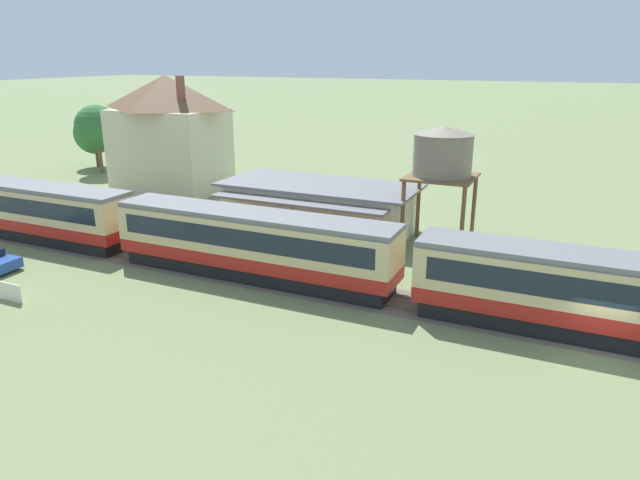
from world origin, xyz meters
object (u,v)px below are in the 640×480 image
Objects in this scene: passenger_train at (413,266)px; station_house_brown_roof at (169,132)px; water_tower at (443,154)px; yard_tree_0 at (94,134)px; station_building at (319,207)px; yard_tree_1 at (97,127)px.

passenger_train is 6.80× the size of station_house_brown_roof.
water_tower is (28.34, -7.00, 0.83)m from station_house_brown_roof.
water_tower is at bearing 95.95° from passenger_train.
station_house_brown_roof reaches higher than yard_tree_0.
yard_tree_1 is at bearing 162.59° from station_building.
yard_tree_0 is 4.34m from yard_tree_1.
water_tower is 1.32× the size of yard_tree_0.
water_tower reaches higher than passenger_train.
water_tower is (-1.05, 10.06, 4.31)m from passenger_train.
yard_tree_1 is (-13.02, 3.58, -0.48)m from station_house_brown_roof.
passenger_train is 51.23m from yard_tree_0.
water_tower is 1.10× the size of yard_tree_1.
station_building is (-10.33, 10.58, -0.42)m from passenger_train.
station_house_brown_roof reaches higher than water_tower.
yard_tree_0 is (-44.57, 13.20, -2.59)m from water_tower.
station_house_brown_roof is 17.46m from yard_tree_0.
station_house_brown_roof reaches higher than station_building.
passenger_train is 47.26m from yard_tree_1.
passenger_train is at bearing -45.67° from station_building.
water_tower reaches higher than yard_tree_0.
station_building is at bearing 134.33° from passenger_train.
yard_tree_0 is at bearing 152.98° from passenger_train.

